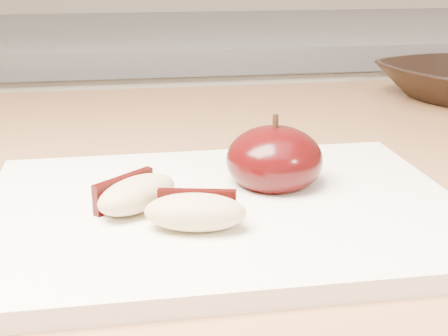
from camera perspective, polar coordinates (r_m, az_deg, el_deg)
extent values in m
cube|color=silver|center=(1.38, -6.76, -8.03)|extent=(2.40, 0.60, 0.90)
cube|color=slate|center=(1.24, -7.62, 11.75)|extent=(2.40, 0.62, 0.04)
cube|color=#A16846|center=(0.56, -4.96, -1.34)|extent=(1.64, 0.64, 0.04)
cube|color=white|center=(0.43, 0.00, -3.95)|extent=(0.33, 0.24, 0.01)
ellipsoid|color=black|center=(0.46, 4.63, 0.75)|extent=(0.07, 0.07, 0.05)
cylinder|color=black|center=(0.45, 4.72, 4.29)|extent=(0.00, 0.00, 0.01)
ellipsoid|color=tan|center=(0.42, -7.92, -2.39)|extent=(0.07, 0.06, 0.02)
cube|color=black|center=(0.43, -9.14, -2.08)|extent=(0.04, 0.04, 0.02)
ellipsoid|color=tan|center=(0.38, -2.65, -4.06)|extent=(0.07, 0.04, 0.02)
cube|color=black|center=(0.40, -2.48, -3.42)|extent=(0.05, 0.02, 0.02)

